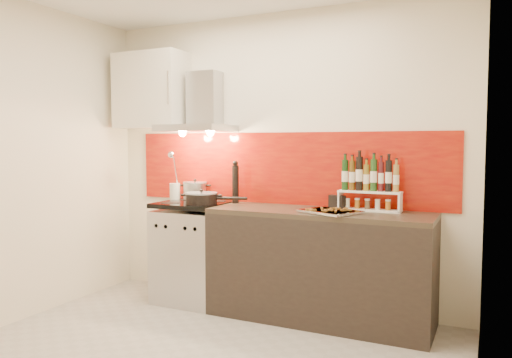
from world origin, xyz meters
The scene contains 15 objects.
back_wall centered at (0.00, 1.40, 1.30)m, with size 3.40×0.02×2.60m, color silver.
left_wall centered at (-1.70, 0.00, 1.30)m, with size 0.02×2.80×2.60m, color silver.
right_wall centered at (1.70, 0.00, 1.30)m, with size 0.02×2.80×2.60m, color silver.
backsplash centered at (0.05, 1.39, 1.22)m, with size 3.00×0.02×0.64m, color maroon.
range_stove centered at (-0.70, 1.10, 0.44)m, with size 0.60×0.60×0.91m.
counter centered at (0.50, 1.10, 0.45)m, with size 1.80×0.60×0.90m.
range_hood centered at (-0.70, 1.24, 1.74)m, with size 0.62×0.50×0.61m.
upper_cabinet centered at (-1.25, 1.22, 1.95)m, with size 0.70×0.35×0.72m, color beige.
stock_pot centered at (-0.81, 1.30, 0.99)m, with size 0.23×0.23×0.20m.
saute_pan centered at (-0.56, 1.01, 0.96)m, with size 0.54×0.29×0.13m.
utensil_jar centered at (-0.98, 1.20, 1.04)m, with size 0.10×0.15×0.47m.
pepper_mill centered at (-0.35, 1.25, 1.09)m, with size 0.06×0.06×0.39m.
step_shelf centered at (0.86, 1.24, 1.10)m, with size 0.50×0.14×0.44m.
caddy_box centered at (0.61, 1.22, 0.96)m, with size 0.13×0.06×0.12m, color black.
baking_tray centered at (0.62, 0.99, 0.92)m, with size 0.53×0.48×0.03m.
Camera 1 is at (1.76, -2.73, 1.44)m, focal length 35.00 mm.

